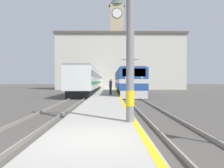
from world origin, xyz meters
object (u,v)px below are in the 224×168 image
(passenger_train, at_px, (91,81))
(clock_tower, at_px, (117,38))
(locomotive_train, at_px, (127,82))
(person_on_platform, at_px, (111,86))
(catenary_mast, at_px, (131,28))

(passenger_train, relative_size, clock_tower, 1.29)
(passenger_train, xyz_separation_m, clock_tower, (5.40, 25.54, 12.60))
(locomotive_train, height_order, person_on_platform, locomotive_train)
(locomotive_train, xyz_separation_m, person_on_platform, (-2.32, -4.34, -0.50))
(person_on_platform, bearing_deg, locomotive_train, 61.88)
(passenger_train, height_order, catenary_mast, catenary_mast)
(passenger_train, relative_size, person_on_platform, 19.42)
(catenary_mast, distance_m, person_on_platform, 17.29)
(locomotive_train, bearing_deg, passenger_train, 121.59)
(locomotive_train, relative_size, clock_tower, 0.60)
(passenger_train, bearing_deg, person_on_platform, -76.08)
(passenger_train, distance_m, catenary_mast, 31.00)
(passenger_train, xyz_separation_m, catenary_mast, (4.09, -30.67, 1.91))
(catenary_mast, bearing_deg, passenger_train, 97.59)
(passenger_train, xyz_separation_m, person_on_platform, (3.37, -13.60, -0.70))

